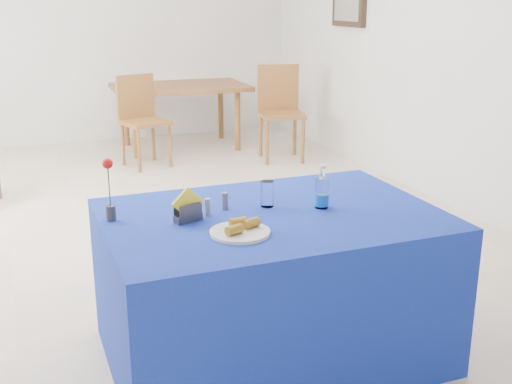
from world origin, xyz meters
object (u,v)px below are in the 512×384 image
(plate, at_px, (240,232))
(chair_bg_right, at_px, (280,105))
(blue_table, at_px, (271,285))
(water_bottle, at_px, (322,194))
(chair_bg_left, at_px, (141,114))
(oak_table, at_px, (180,92))

(plate, xyz_separation_m, chair_bg_right, (1.91, 4.01, -0.17))
(blue_table, bearing_deg, water_bottle, -1.71)
(chair_bg_right, bearing_deg, water_bottle, -98.79)
(chair_bg_left, bearing_deg, blue_table, -108.61)
(water_bottle, height_order, chair_bg_left, water_bottle)
(plate, bearing_deg, oak_table, 78.43)
(plate, xyz_separation_m, chair_bg_left, (0.41, 4.27, -0.21))
(water_bottle, relative_size, chair_bg_right, 0.21)
(plate, relative_size, chair_bg_left, 0.28)
(blue_table, distance_m, water_bottle, 0.52)
(plate, relative_size, oak_table, 0.17)
(oak_table, bearing_deg, blue_table, -99.26)
(plate, xyz_separation_m, oak_table, (1.00, 4.90, -0.09))
(plate, height_order, oak_table, plate)
(plate, distance_m, blue_table, 0.50)
(chair_bg_left, bearing_deg, plate, -111.69)
(plate, bearing_deg, water_bottle, 22.07)
(oak_table, bearing_deg, chair_bg_left, -133.24)
(water_bottle, distance_m, oak_table, 4.72)
(blue_table, relative_size, chair_bg_left, 1.66)
(blue_table, relative_size, chair_bg_right, 1.55)
(water_bottle, xyz_separation_m, chair_bg_left, (-0.09, 4.06, -0.28))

